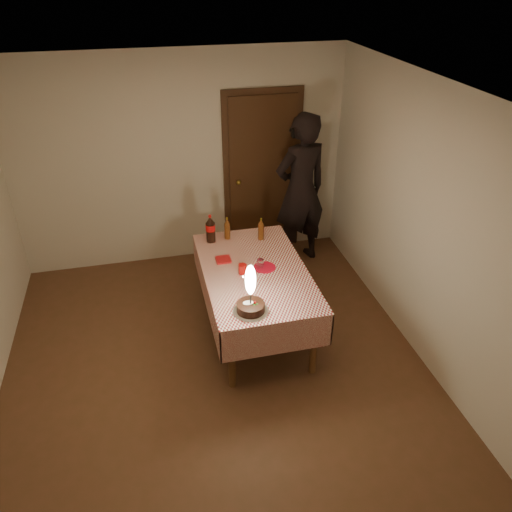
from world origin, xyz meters
The scene contains 12 objects.
ground centered at (0.00, 0.00, 0.00)m, with size 4.00×4.50×0.01m, color brown.
room_shell centered at (0.03, 0.08, 1.65)m, with size 4.04×4.54×2.62m.
dining_table centered at (0.50, 0.53, 0.66)m, with size 1.02×1.72×0.76m.
birthday_cake centered at (0.31, -0.12, 0.89)m, with size 0.31×0.31×0.48m.
red_plate centered at (0.60, 0.54, 0.76)m, with size 0.22×0.22×0.01m, color red.
red_cup centered at (0.37, 0.49, 0.81)m, with size 0.08×0.08×0.10m, color #AB0E0B.
clear_cup centered at (0.56, 0.56, 0.80)m, with size 0.07×0.07×0.09m, color silver.
napkin_stack centered at (0.22, 0.78, 0.77)m, with size 0.15×0.15×0.02m, color #AA1315.
cola_bottle centered at (0.17, 1.20, 0.91)m, with size 0.10×0.10×0.32m.
amber_bottle_left centered at (0.35, 1.22, 0.88)m, with size 0.06×0.06×0.25m.
amber_bottle_right centered at (0.71, 1.12, 0.88)m, with size 0.06×0.06×0.25m.
photographer centered at (1.38, 1.82, 0.97)m, with size 0.80×0.63×1.93m.
Camera 1 is at (-0.46, -3.53, 3.45)m, focal length 35.00 mm.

